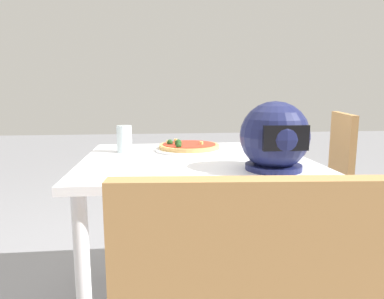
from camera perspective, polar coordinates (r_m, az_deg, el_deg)
The scene contains 6 objects.
dining_table at distance 1.48m, azimuth 0.51°, elevation -5.05°, with size 0.94×0.84×0.72m.
pizza_plate at distance 1.63m, azimuth -0.46°, elevation 0.03°, with size 0.33×0.33×0.01m, color white.
pizza at distance 1.63m, azimuth -0.57°, elevation 0.62°, with size 0.29×0.29×0.05m.
motorcycle_helmet at distance 1.24m, azimuth 13.68°, elevation 1.97°, with size 0.25×0.25×0.25m.
drinking_glass at distance 1.61m, azimuth -11.29°, elevation 1.75°, with size 0.07×0.07×0.12m, color silver.
chair_side at distance 1.90m, azimuth 26.14°, elevation -6.50°, with size 0.49×0.49×0.90m.
Camera 1 is at (0.16, 1.42, 1.00)m, focal length 31.80 mm.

